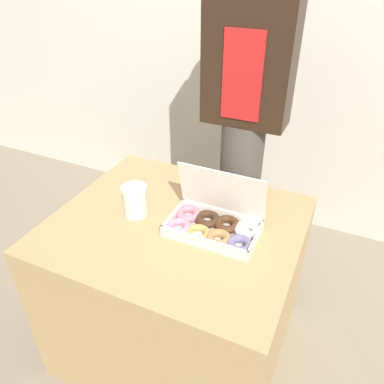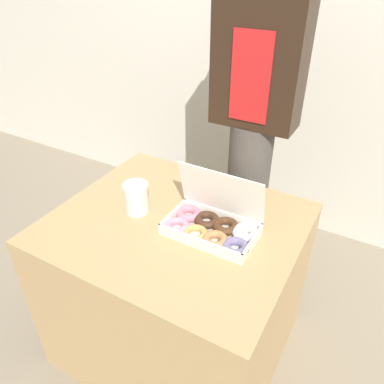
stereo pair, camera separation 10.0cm
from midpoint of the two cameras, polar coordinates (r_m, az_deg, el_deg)
ground_plane at (r=2.02m, az=-3.47°, el=-21.59°), size 14.00×14.00×0.00m
wall_back at (r=2.38m, az=11.00°, el=24.15°), size 10.00×0.05×2.60m
table at (r=1.73m, az=-3.89°, el=-14.45°), size 0.96×0.83×0.75m
donut_box at (r=1.41m, az=1.39°, el=-5.01°), size 0.37×0.22×0.24m
coffee_cup at (r=1.51m, az=-10.57°, el=-1.33°), size 0.10×0.10×0.13m
person_customer at (r=1.82m, az=6.48°, el=11.06°), size 0.39×0.22×1.77m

